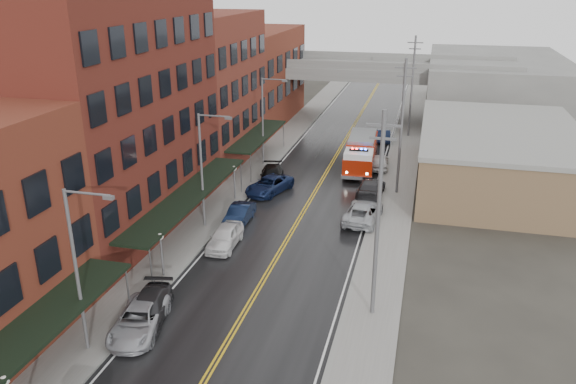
# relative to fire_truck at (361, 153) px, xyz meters

# --- Properties ---
(road) EXTENTS (11.00, 160.00, 0.02)m
(road) POSITION_rel_fire_truck_xyz_m (-3.12, -11.12, -1.75)
(road) COLOR black
(road) RESTS_ON ground
(sidewalk_left) EXTENTS (3.00, 160.00, 0.15)m
(sidewalk_left) POSITION_rel_fire_truck_xyz_m (-10.42, -11.12, -1.68)
(sidewalk_left) COLOR slate
(sidewalk_left) RESTS_ON ground
(sidewalk_right) EXTENTS (3.00, 160.00, 0.15)m
(sidewalk_right) POSITION_rel_fire_truck_xyz_m (4.18, -11.12, -1.68)
(sidewalk_right) COLOR slate
(sidewalk_right) RESTS_ON ground
(curb_left) EXTENTS (0.30, 160.00, 0.15)m
(curb_left) POSITION_rel_fire_truck_xyz_m (-8.77, -11.12, -1.68)
(curb_left) COLOR gray
(curb_left) RESTS_ON ground
(curb_right) EXTENTS (0.30, 160.00, 0.15)m
(curb_right) POSITION_rel_fire_truck_xyz_m (2.53, -11.12, -1.68)
(curb_right) COLOR gray
(curb_right) RESTS_ON ground
(brick_building_b) EXTENTS (9.00, 20.00, 18.00)m
(brick_building_b) POSITION_rel_fire_truck_xyz_m (-16.42, -18.12, 7.24)
(brick_building_b) COLOR #5D1F18
(brick_building_b) RESTS_ON ground
(brick_building_c) EXTENTS (9.00, 15.00, 15.00)m
(brick_building_c) POSITION_rel_fire_truck_xyz_m (-16.42, -0.62, 5.74)
(brick_building_c) COLOR maroon
(brick_building_c) RESTS_ON ground
(brick_building_far) EXTENTS (9.00, 20.00, 12.00)m
(brick_building_far) POSITION_rel_fire_truck_xyz_m (-16.42, 16.88, 4.24)
(brick_building_far) COLOR maroon
(brick_building_far) RESTS_ON ground
(tan_building) EXTENTS (14.00, 22.00, 5.00)m
(tan_building) POSITION_rel_fire_truck_xyz_m (12.88, -1.12, 0.74)
(tan_building) COLOR brown
(tan_building) RESTS_ON ground
(right_far_block) EXTENTS (18.00, 30.00, 8.00)m
(right_far_block) POSITION_rel_fire_truck_xyz_m (14.88, 28.88, 2.24)
(right_far_block) COLOR slate
(right_far_block) RESTS_ON ground
(awning_0) EXTENTS (2.60, 16.00, 3.09)m
(awning_0) POSITION_rel_fire_truck_xyz_m (-10.62, -37.12, 1.23)
(awning_0) COLOR black
(awning_0) RESTS_ON ground
(awning_1) EXTENTS (2.60, 18.00, 3.09)m
(awning_1) POSITION_rel_fire_truck_xyz_m (-10.62, -18.12, 1.23)
(awning_1) COLOR black
(awning_1) RESTS_ON ground
(awning_2) EXTENTS (2.60, 13.00, 3.09)m
(awning_2) POSITION_rel_fire_truck_xyz_m (-10.61, -0.62, 1.23)
(awning_2) COLOR black
(awning_2) RESTS_ON ground
(globe_lamp_1) EXTENTS (0.44, 0.44, 3.12)m
(globe_lamp_1) POSITION_rel_fire_truck_xyz_m (-9.52, -25.12, 0.55)
(globe_lamp_1) COLOR #59595B
(globe_lamp_1) RESTS_ON ground
(globe_lamp_2) EXTENTS (0.44, 0.44, 3.12)m
(globe_lamp_2) POSITION_rel_fire_truck_xyz_m (-9.52, -11.12, 0.55)
(globe_lamp_2) COLOR #59595B
(globe_lamp_2) RESTS_ON ground
(street_lamp_0) EXTENTS (2.64, 0.22, 9.00)m
(street_lamp_0) POSITION_rel_fire_truck_xyz_m (-9.67, -33.12, 3.43)
(street_lamp_0) COLOR #59595B
(street_lamp_0) RESTS_ON ground
(street_lamp_1) EXTENTS (2.64, 0.22, 9.00)m
(street_lamp_1) POSITION_rel_fire_truck_xyz_m (-9.67, -17.12, 3.43)
(street_lamp_1) COLOR #59595B
(street_lamp_1) RESTS_ON ground
(street_lamp_2) EXTENTS (2.64, 0.22, 9.00)m
(street_lamp_2) POSITION_rel_fire_truck_xyz_m (-9.67, -1.12, 3.43)
(street_lamp_2) COLOR #59595B
(street_lamp_2) RESTS_ON ground
(utility_pole_0) EXTENTS (1.80, 0.24, 12.00)m
(utility_pole_0) POSITION_rel_fire_truck_xyz_m (4.08, -26.12, 4.55)
(utility_pole_0) COLOR #59595B
(utility_pole_0) RESTS_ON ground
(utility_pole_1) EXTENTS (1.80, 0.24, 12.00)m
(utility_pole_1) POSITION_rel_fire_truck_xyz_m (4.08, -6.12, 4.55)
(utility_pole_1) COLOR #59595B
(utility_pole_1) RESTS_ON ground
(utility_pole_2) EXTENTS (1.80, 0.24, 12.00)m
(utility_pole_2) POSITION_rel_fire_truck_xyz_m (4.08, 13.88, 4.55)
(utility_pole_2) COLOR #59595B
(utility_pole_2) RESTS_ON ground
(overpass) EXTENTS (40.00, 10.00, 7.50)m
(overpass) POSITION_rel_fire_truck_xyz_m (-3.12, 20.88, 4.23)
(overpass) COLOR slate
(overpass) RESTS_ON ground
(fire_truck) EXTENTS (3.92, 9.03, 3.25)m
(fire_truck) POSITION_rel_fire_truck_xyz_m (0.00, 0.00, 0.00)
(fire_truck) COLOR maroon
(fire_truck) RESTS_ON ground
(parked_car_left_2) EXTENTS (3.27, 5.51, 1.43)m
(parked_car_left_2) POSITION_rel_fire_truck_xyz_m (-8.12, -30.92, -1.04)
(parked_car_left_2) COLOR #A1A2A9
(parked_car_left_2) RESTS_ON ground
(parked_car_left_3) EXTENTS (3.00, 5.33, 1.46)m
(parked_car_left_3) POSITION_rel_fire_truck_xyz_m (-8.12, -29.82, -1.03)
(parked_car_left_3) COLOR #272729
(parked_car_left_3) RESTS_ON ground
(parked_car_left_4) EXTENTS (1.95, 4.58, 1.54)m
(parked_car_left_4) POSITION_rel_fire_truck_xyz_m (-7.20, -19.92, -0.99)
(parked_car_left_4) COLOR silver
(parked_car_left_4) RESTS_ON ground
(parked_car_left_5) EXTENTS (1.55, 4.38, 1.44)m
(parked_car_left_5) POSITION_rel_fire_truck_xyz_m (-7.54, -15.73, -1.04)
(parked_car_left_5) COLOR black
(parked_car_left_5) RESTS_ON ground
(parked_car_left_6) EXTENTS (3.96, 5.79, 1.47)m
(parked_car_left_6) POSITION_rel_fire_truck_xyz_m (-7.10, -8.67, -1.02)
(parked_car_left_6) COLOR #121F46
(parked_car_left_6) RESTS_ON ground
(parked_car_left_7) EXTENTS (3.18, 5.56, 1.52)m
(parked_car_left_7) POSITION_rel_fire_truck_xyz_m (-7.55, -6.32, -1.00)
(parked_car_left_7) COLOR black
(parked_car_left_7) RESTS_ON ground
(parked_car_right_0) EXTENTS (3.02, 5.75, 1.54)m
(parked_car_right_0) POSITION_rel_fire_truck_xyz_m (1.88, -12.92, -0.99)
(parked_car_right_0) COLOR #A6A9AE
(parked_car_right_0) RESTS_ON ground
(parked_car_right_1) EXTENTS (2.30, 5.48, 1.58)m
(parked_car_right_1) POSITION_rel_fire_truck_xyz_m (1.88, -7.43, -0.97)
(parked_car_right_1) COLOR #28272A
(parked_car_right_1) RESTS_ON ground
(parked_car_right_2) EXTENTS (2.08, 4.53, 1.51)m
(parked_car_right_2) POSITION_rel_fire_truck_xyz_m (1.88, 0.68, -1.01)
(parked_car_right_2) COLOR white
(parked_car_right_2) RESTS_ON ground
(parked_car_right_3) EXTENTS (2.03, 4.54, 1.45)m
(parked_car_right_3) POSITION_rel_fire_truck_xyz_m (1.29, 11.08, -1.04)
(parked_car_right_3) COLOR #0E1833
(parked_car_right_3) RESTS_ON ground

